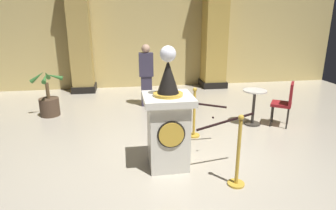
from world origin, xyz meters
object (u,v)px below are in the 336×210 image
Objects in this scene: pedestal_clock at (168,122)px; cafe_chair_red at (285,100)px; stanchion_far at (194,120)px; bystander_guest at (146,74)px; stanchion_near at (238,161)px; cafe_table at (254,103)px; potted_palm_left at (49,102)px.

cafe_chair_red is (2.73, 1.33, -0.16)m from pedestal_clock.
stanchion_far is 2.37m from bystander_guest.
stanchion_near is 0.66× the size of bystander_guest.
stanchion_near is at bearing -84.37° from stanchion_far.
cafe_chair_red reaches higher than cafe_table.
cafe_table is at bearing 17.18° from stanchion_far.
potted_palm_left is 2.45m from bystander_guest.
pedestal_clock reaches higher than stanchion_far.
stanchion_near reaches higher than cafe_table.
stanchion_far is 2.07m from cafe_chair_red.
stanchion_far is 3.55m from potted_palm_left.
cafe_chair_red is at bearing 26.06° from pedestal_clock.
pedestal_clock is 2.62m from cafe_table.
stanchion_far is 0.90× the size of potted_palm_left.
pedestal_clock is 1.17m from stanchion_near.
cafe_chair_red is (1.86, 2.04, 0.20)m from stanchion_near.
cafe_table is 0.65m from cafe_chair_red.
pedestal_clock is 1.34m from stanchion_far.
pedestal_clock reaches higher than cafe_chair_red.
stanchion_far is at bearing -71.54° from bystander_guest.
pedestal_clock is 3.73m from potted_palm_left.
stanchion_near is 2.77m from cafe_chair_red.
pedestal_clock is 1.80× the size of stanchion_near.
stanchion_near is at bearing -47.31° from potted_palm_left.
bystander_guest is at bearing 10.89° from potted_palm_left.
potted_palm_left is (-3.26, 3.54, -0.04)m from stanchion_near.
pedestal_clock is at bearing -144.18° from cafe_table.
cafe_table is (2.16, -1.76, -0.36)m from bystander_guest.
cafe_table is (2.11, 1.53, -0.24)m from pedestal_clock.
pedestal_clock is 1.72× the size of potted_palm_left.
stanchion_near is at bearing -39.17° from pedestal_clock.
pedestal_clock is at bearing 140.83° from stanchion_near.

